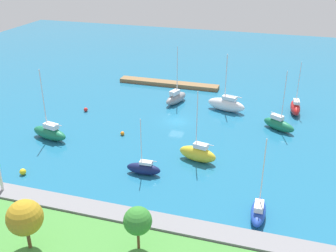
% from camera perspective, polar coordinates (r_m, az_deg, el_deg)
% --- Properties ---
extents(water, '(160.00, 160.00, 0.00)m').
position_cam_1_polar(water, '(71.23, 1.25, 0.65)').
color(water, '#1E668C').
rests_on(water, ground).
extents(pier_dock, '(22.46, 2.55, 0.84)m').
position_cam_1_polar(pier_dock, '(89.21, 0.08, 6.10)').
color(pier_dock, olive).
rests_on(pier_dock, ground).
extents(breakwater, '(66.13, 2.76, 1.51)m').
position_cam_1_polar(breakwater, '(47.43, -8.58, -12.54)').
color(breakwater, gray).
rests_on(breakwater, ground).
extents(harbor_beacon, '(0.56, 0.56, 3.73)m').
position_cam_1_polar(harbor_beacon, '(52.76, -22.94, -6.44)').
color(harbor_beacon, silver).
rests_on(harbor_beacon, breakwater).
extents(park_tree_west, '(2.85, 2.85, 4.81)m').
position_cam_1_polar(park_tree_west, '(39.99, -4.36, -13.39)').
color(park_tree_west, brown).
rests_on(park_tree_west, shoreline_park).
extents(park_tree_midwest, '(3.60, 3.60, 5.52)m').
position_cam_1_polar(park_tree_midwest, '(42.11, -19.81, -12.24)').
color(park_tree_midwest, brown).
rests_on(park_tree_midwest, shoreline_park).
extents(sailboat_green_lone_north, '(6.96, 3.40, 11.74)m').
position_cam_1_polar(sailboat_green_lone_north, '(67.25, -16.58, -0.89)').
color(sailboat_green_lone_north, '#19724C').
rests_on(sailboat_green_lone_north, water).
extents(sailboat_gray_off_beacon, '(3.80, 6.43, 11.39)m').
position_cam_1_polar(sailboat_gray_off_beacon, '(78.91, 1.15, 4.06)').
color(sailboat_gray_off_beacon, gray).
rests_on(sailboat_gray_off_beacon, water).
extents(sailboat_red_outer_mooring, '(2.23, 6.01, 9.75)m').
position_cam_1_polar(sailboat_red_outer_mooring, '(78.01, 17.75, 2.60)').
color(sailboat_red_outer_mooring, red).
rests_on(sailboat_red_outer_mooring, water).
extents(sailboat_navy_along_channel, '(4.88, 1.65, 8.33)m').
position_cam_1_polar(sailboat_navy_along_channel, '(55.31, -3.50, -6.06)').
color(sailboat_navy_along_channel, '#141E4C').
rests_on(sailboat_navy_along_channel, water).
extents(sailboat_yellow_center_basin, '(5.94, 2.85, 10.76)m').
position_cam_1_polar(sailboat_yellow_center_basin, '(58.33, 4.28, -3.92)').
color(sailboat_yellow_center_basin, yellow).
rests_on(sailboat_yellow_center_basin, water).
extents(sailboat_blue_mid_basin, '(1.80, 5.47, 10.20)m').
position_cam_1_polar(sailboat_blue_mid_basin, '(48.44, 12.81, -11.77)').
color(sailboat_blue_mid_basin, '#2347B2').
rests_on(sailboat_blue_mid_basin, water).
extents(sailboat_white_near_pier, '(7.64, 3.80, 10.89)m').
position_cam_1_polar(sailboat_white_near_pier, '(76.03, 8.34, 3.10)').
color(sailboat_white_near_pier, white).
rests_on(sailboat_white_near_pier, water).
extents(sailboat_green_far_south, '(5.91, 4.53, 10.50)m').
position_cam_1_polar(sailboat_green_far_south, '(70.20, 15.56, 0.27)').
color(sailboat_green_far_south, '#19724C').
rests_on(sailboat_green_far_south, water).
extents(mooring_buoy_red, '(0.77, 0.77, 0.77)m').
position_cam_1_polar(mooring_buoy_red, '(76.89, -11.69, 2.32)').
color(mooring_buoy_red, red).
rests_on(mooring_buoy_red, water).
extents(mooring_buoy_orange, '(0.68, 0.68, 0.68)m').
position_cam_1_polar(mooring_buoy_orange, '(66.53, -6.54, -1.06)').
color(mooring_buoy_orange, orange).
rests_on(mooring_buoy_orange, water).
extents(mooring_buoy_yellow, '(0.90, 0.90, 0.90)m').
position_cam_1_polar(mooring_buoy_yellow, '(58.85, -20.06, -6.17)').
color(mooring_buoy_yellow, yellow).
rests_on(mooring_buoy_yellow, water).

